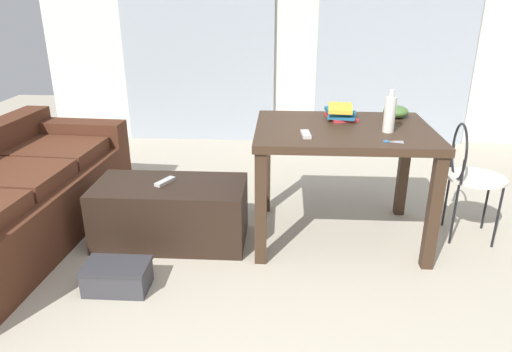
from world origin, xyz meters
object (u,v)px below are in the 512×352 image
object	(u,v)px
coffee_table	(171,213)
tv_remote_on_table	(306,134)
bowl	(396,111)
scissors	(391,142)
tv_remote_primary	(165,181)
bottle_near	(390,114)
book_stack	(341,112)
couch	(6,201)
shoebox	(117,276)
wire_chair	(468,168)
craft_table	(342,144)

from	to	relation	value
coffee_table	tv_remote_on_table	world-z (taller)	tv_remote_on_table
bowl	scissors	world-z (taller)	bowl
scissors	tv_remote_primary	xyz separation A→B (m)	(-1.39, 0.19, -0.36)
bottle_near	book_stack	world-z (taller)	bottle_near
couch	tv_remote_primary	size ratio (longest dim) A/B	12.77
bottle_near	book_stack	distance (m)	0.40
scissors	shoebox	xyz separation A→B (m)	(-1.54, -0.41, -0.70)
coffee_table	bowl	xyz separation A→B (m)	(1.50, 0.41, 0.61)
wire_chair	couch	bearing A→B (deg)	-175.48
couch	tv_remote_primary	distance (m)	1.07
tv_remote_on_table	scissors	world-z (taller)	tv_remote_on_table
bottle_near	wire_chair	bearing A→B (deg)	13.72
couch	book_stack	size ratio (longest dim) A/B	7.20
craft_table	bottle_near	distance (m)	0.36
scissors	couch	bearing A→B (deg)	177.40
coffee_table	bowl	distance (m)	1.67
couch	bowl	bearing A→B (deg)	10.18
coffee_table	craft_table	world-z (taller)	craft_table
craft_table	tv_remote_on_table	bearing A→B (deg)	-140.80
book_stack	tv_remote_primary	distance (m)	1.26
couch	bottle_near	size ratio (longest dim) A/B	7.96
craft_table	tv_remote_on_table	distance (m)	0.34
craft_table	shoebox	bearing A→B (deg)	-151.26
craft_table	bowl	distance (m)	0.50
book_stack	scissors	xyz separation A→B (m)	(0.23, -0.51, -0.04)
craft_table	shoebox	size ratio (longest dim) A/B	3.09
couch	wire_chair	size ratio (longest dim) A/B	2.60
bottle_near	coffee_table	bearing A→B (deg)	-178.19
book_stack	tv_remote_on_table	world-z (taller)	book_stack
scissors	tv_remote_primary	distance (m)	1.44
bottle_near	tv_remote_primary	bearing A→B (deg)	-179.03
bottle_near	bowl	distance (m)	0.39
couch	craft_table	world-z (taller)	craft_table
coffee_table	wire_chair	distance (m)	1.99
wire_chair	bowl	bearing A→B (deg)	153.67
tv_remote_on_table	bowl	bearing A→B (deg)	32.25
couch	craft_table	size ratio (longest dim) A/B	1.85
scissors	coffee_table	bearing A→B (deg)	172.97
couch	scissors	world-z (taller)	scissors
shoebox	bowl	bearing A→B (deg)	30.45
coffee_table	shoebox	world-z (taller)	coffee_table
coffee_table	wire_chair	xyz separation A→B (m)	(1.96, 0.18, 0.29)
book_stack	scissors	size ratio (longest dim) A/B	2.49
wire_chair	bottle_near	bearing A→B (deg)	-166.28
bottle_near	scissors	bearing A→B (deg)	-96.75
wire_chair	bottle_near	world-z (taller)	bottle_near
couch	wire_chair	distance (m)	3.06
coffee_table	bottle_near	world-z (taller)	bottle_near
wire_chair	book_stack	world-z (taller)	book_stack
tv_remote_primary	couch	bearing A→B (deg)	-149.11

